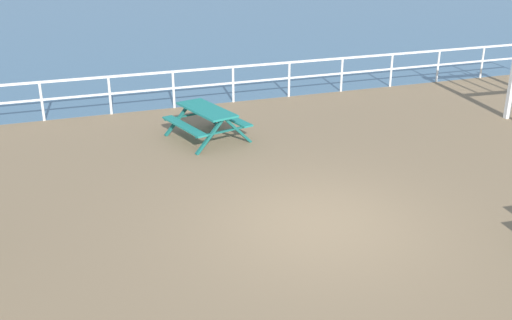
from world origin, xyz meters
The scene contains 3 objects.
ground_plane centered at (0.00, 0.00, -0.10)m, with size 30.00×24.00×0.20m, color #846B4C.
seaward_railing centered at (0.00, 7.75, 0.74)m, with size 23.07×0.07×1.08m.
picnic_table_near_left centered at (-0.69, 4.88, 0.58)m, with size 1.92×2.13×0.80m.
Camera 1 is at (-4.16, -8.43, 4.93)m, focal length 41.72 mm.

